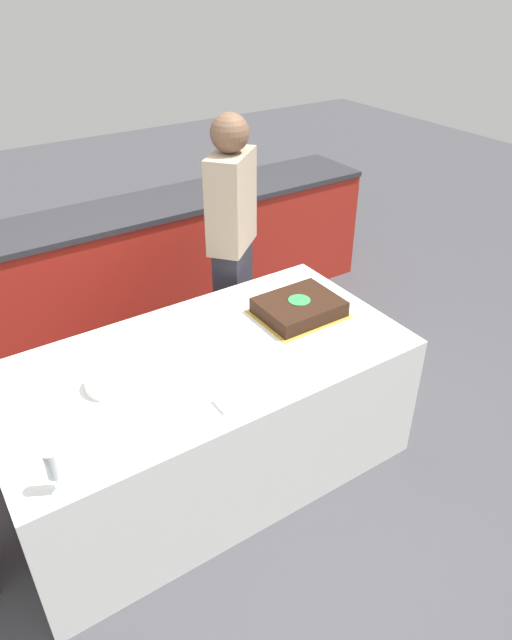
{
  "coord_description": "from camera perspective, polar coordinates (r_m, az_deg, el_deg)",
  "views": [
    {
      "loc": [
        -1.02,
        -2.01,
        2.39
      ],
      "look_at": [
        0.31,
        0.0,
        0.85
      ],
      "focal_mm": 32.0,
      "sensor_mm": 36.0,
      "label": 1
    }
  ],
  "objects": [
    {
      "name": "ground_plane",
      "position": [
        3.29,
        -4.69,
        -14.25
      ],
      "size": [
        14.0,
        14.0,
        0.0
      ],
      "primitive_type": "plane",
      "color": "#424247"
    },
    {
      "name": "utensil_pile",
      "position": [
        2.51,
        -2.26,
        -8.01
      ],
      "size": [
        0.16,
        0.1,
        0.02
      ],
      "color": "white",
      "rests_on": "dining_table"
    },
    {
      "name": "plate_stack",
      "position": [
        2.66,
        -14.44,
        -6.03
      ],
      "size": [
        0.22,
        0.22,
        0.05
      ],
      "color": "white",
      "rests_on": "dining_table"
    },
    {
      "name": "person_cutting_cake",
      "position": [
        3.54,
        -2.37,
        7.31
      ],
      "size": [
        0.42,
        0.4,
        1.68
      ],
      "rotation": [
        0.0,
        0.0,
        -2.44
      ],
      "color": "#282833",
      "rests_on": "ground_plane"
    },
    {
      "name": "cake",
      "position": [
        3.08,
        4.32,
        1.27
      ],
      "size": [
        0.46,
        0.38,
        0.09
      ],
      "color": "gold",
      "rests_on": "dining_table"
    },
    {
      "name": "wine_glass",
      "position": [
        2.2,
        -19.69,
        -13.56
      ],
      "size": [
        0.06,
        0.06,
        0.19
      ],
      "color": "white",
      "rests_on": "dining_table"
    },
    {
      "name": "back_counter",
      "position": [
        4.21,
        -15.7,
        4.02
      ],
      "size": [
        4.4,
        0.58,
        0.92
      ],
      "color": "#A82319",
      "rests_on": "ground_plane"
    },
    {
      "name": "dining_table",
      "position": [
        3.03,
        -5.01,
        -9.38
      ],
      "size": [
        2.02,
        1.03,
        0.75
      ],
      "color": "silver",
      "rests_on": "ground_plane"
    },
    {
      "name": "side_plate_near_cake",
      "position": [
        3.35,
        1.37,
        3.29
      ],
      "size": [
        0.19,
        0.19,
        0.0
      ],
      "color": "white",
      "rests_on": "dining_table"
    }
  ]
}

